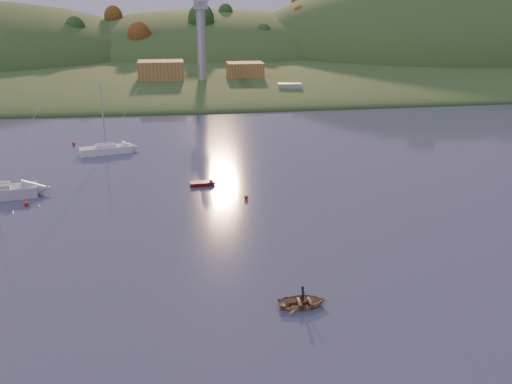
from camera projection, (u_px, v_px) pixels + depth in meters
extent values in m
cube|color=#334E1F|center=(184.00, 52.00, 243.34)|extent=(620.00, 220.00, 1.50)
ellipsoid|color=#334E1F|center=(189.00, 70.00, 182.42)|extent=(640.00, 150.00, 7.00)
ellipsoid|color=#334E1F|center=(210.00, 56.00, 225.96)|extent=(140.00, 120.00, 36.00)
ellipsoid|color=#334E1F|center=(429.00, 57.00, 223.54)|extent=(150.00, 130.00, 60.00)
cube|color=slate|center=(214.00, 85.00, 142.42)|extent=(42.00, 16.00, 2.40)
cube|color=#A26D36|center=(161.00, 71.00, 140.42)|extent=(11.00, 8.00, 4.80)
cube|color=#A26D36|center=(245.00, 70.00, 144.36)|extent=(9.00, 7.00, 4.00)
cylinder|color=#B7B7BC|center=(201.00, 44.00, 136.86)|extent=(2.20, 2.20, 18.00)
cube|color=#B7B7BC|center=(200.00, 2.00, 133.82)|extent=(3.20, 3.20, 3.20)
cube|color=white|center=(106.00, 150.00, 83.63)|extent=(7.77, 4.04, 1.02)
cube|color=white|center=(106.00, 146.00, 83.45)|extent=(3.12, 2.33, 0.65)
cylinder|color=silver|center=(103.00, 115.00, 81.98)|extent=(0.18, 0.18, 9.30)
cylinder|color=silver|center=(105.00, 145.00, 83.37)|extent=(2.91, 0.87, 0.12)
cylinder|color=white|center=(105.00, 144.00, 83.34)|extent=(2.61, 1.01, 0.36)
imported|color=#A08058|center=(303.00, 302.00, 41.96)|extent=(3.60, 2.59, 0.74)
imported|color=black|center=(303.00, 298.00, 41.85)|extent=(0.34, 0.52, 1.41)
cube|color=#500B0C|center=(202.00, 184.00, 69.21)|extent=(2.98, 1.43, 0.48)
cone|color=#500B0C|center=(214.00, 183.00, 69.54)|extent=(1.12, 1.25, 1.15)
cube|color=#525A6C|center=(290.00, 94.00, 131.66)|extent=(12.91, 6.10, 1.60)
cube|color=#B7B7BC|center=(290.00, 88.00, 131.24)|extent=(5.64, 3.37, 2.13)
sphere|color=red|center=(246.00, 197.00, 64.43)|extent=(0.50, 0.50, 0.50)
sphere|color=red|center=(26.00, 204.00, 62.45)|extent=(0.50, 0.50, 0.50)
sphere|color=red|center=(74.00, 143.00, 88.53)|extent=(0.50, 0.50, 0.50)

